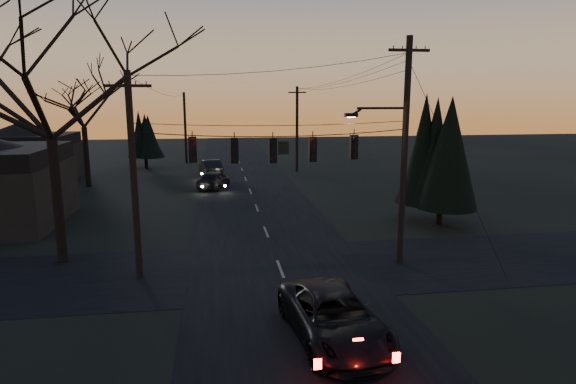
{
  "coord_description": "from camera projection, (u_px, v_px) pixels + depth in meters",
  "views": [
    {
      "loc": [
        -2.68,
        -9.97,
        7.47
      ],
      "look_at": [
        0.18,
        8.9,
        3.69
      ],
      "focal_mm": 30.0,
      "sensor_mm": 36.0,
      "label": 1
    }
  ],
  "objects": [
    {
      "name": "main_road",
      "position": [
        260.0,
        215.0,
        30.91
      ],
      "size": [
        8.0,
        120.0,
        0.02
      ],
      "primitive_type": "cube",
      "color": "black",
      "rests_on": "ground"
    },
    {
      "name": "bare_tree_dist",
      "position": [
        82.0,
        103.0,
        39.45
      ],
      "size": [
        7.81,
        7.81,
        10.04
      ],
      "color": "black",
      "rests_on": "ground"
    },
    {
      "name": "house_left_far",
      "position": [
        20.0,
        152.0,
        42.99
      ],
      "size": [
        9.0,
        7.0,
        5.2
      ],
      "color": "black",
      "rests_on": "ground"
    },
    {
      "name": "suv_near",
      "position": [
        334.0,
        317.0,
        14.93
      ],
      "size": [
        3.05,
        5.61,
        1.49
      ],
      "primitive_type": "imported",
      "rotation": [
        0.0,
        0.0,
        0.11
      ],
      "color": "black",
      "rests_on": "ground"
    },
    {
      "name": "span_signal_assembly",
      "position": [
        274.0,
        149.0,
        20.15
      ],
      "size": [
        11.5,
        0.44,
        1.5
      ],
      "color": "black",
      "rests_on": "ground"
    },
    {
      "name": "evergreen_dist",
      "position": [
        145.0,
        135.0,
        50.61
      ],
      "size": [
        3.13,
        3.13,
        5.82
      ],
      "color": "black",
      "rests_on": "ground"
    },
    {
      "name": "sedan_oncoming_b",
      "position": [
        211.0,
        168.0,
        46.16
      ],
      "size": [
        2.46,
        4.97,
        1.57
      ],
      "primitive_type": "imported",
      "rotation": [
        0.0,
        0.0,
        3.32
      ],
      "color": "black",
      "rests_on": "ground"
    },
    {
      "name": "sedan_oncoming_a",
      "position": [
        214.0,
        180.0,
        39.77
      ],
      "size": [
        3.06,
        4.7,
        1.49
      ],
      "primitive_type": "imported",
      "rotation": [
        0.0,
        0.0,
        2.82
      ],
      "color": "black",
      "rests_on": "ground"
    },
    {
      "name": "utility_pole_right",
      "position": [
        399.0,
        263.0,
        22.02
      ],
      "size": [
        5.0,
        0.3,
        10.0
      ],
      "primitive_type": null,
      "color": "black",
      "rests_on": "ground"
    },
    {
      "name": "utility_pole_far_l",
      "position": [
        187.0,
        163.0,
        55.25
      ],
      "size": [
        0.3,
        0.3,
        8.0
      ],
      "primitive_type": null,
      "color": "black",
      "rests_on": "ground"
    },
    {
      "name": "utility_pole_left",
      "position": [
        140.0,
        277.0,
        20.33
      ],
      "size": [
        1.8,
        0.3,
        8.5
      ],
      "primitive_type": null,
      "color": "black",
      "rests_on": "ground"
    },
    {
      "name": "bare_tree_left",
      "position": [
        47.0,
        86.0,
        20.63
      ],
      "size": [
        11.22,
        11.22,
        11.34
      ],
      "color": "black",
      "rests_on": "ground"
    },
    {
      "name": "evergreen_right",
      "position": [
        443.0,
        150.0,
        27.92
      ],
      "size": [
        3.96,
        3.96,
        7.67
      ],
      "color": "black",
      "rests_on": "ground"
    },
    {
      "name": "utility_pole_far_r",
      "position": [
        297.0,
        171.0,
        49.18
      ],
      "size": [
        1.8,
        0.3,
        8.5
      ],
      "primitive_type": null,
      "color": "black",
      "rests_on": "ground"
    },
    {
      "name": "cross_road",
      "position": [
        280.0,
        269.0,
        21.21
      ],
      "size": [
        60.0,
        7.0,
        0.02
      ],
      "primitive_type": "cube",
      "color": "black",
      "rests_on": "ground"
    }
  ]
}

